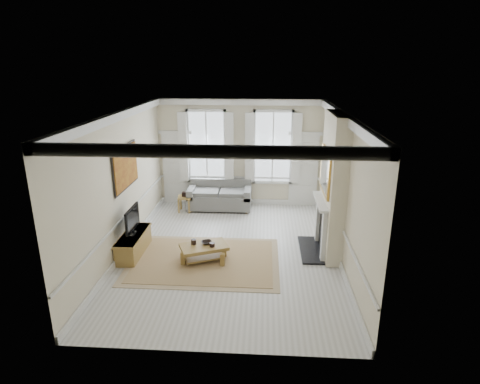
# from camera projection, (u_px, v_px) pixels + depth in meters

# --- Properties ---
(floor) EXTENTS (7.20, 7.20, 0.00)m
(floor) POSITION_uv_depth(u_px,v_px,m) (230.00, 252.00, 9.90)
(floor) COLOR #B7B5AD
(floor) RESTS_ON ground
(ceiling) EXTENTS (7.20, 7.20, 0.00)m
(ceiling) POSITION_uv_depth(u_px,v_px,m) (229.00, 113.00, 8.85)
(ceiling) COLOR white
(ceiling) RESTS_ON back_wall
(back_wall) EXTENTS (5.20, 0.00, 5.20)m
(back_wall) POSITION_uv_depth(u_px,v_px,m) (240.00, 153.00, 12.79)
(back_wall) COLOR beige
(back_wall) RESTS_ON floor
(left_wall) EXTENTS (0.00, 7.20, 7.20)m
(left_wall) POSITION_uv_depth(u_px,v_px,m) (121.00, 184.00, 9.53)
(left_wall) COLOR beige
(left_wall) RESTS_ON floor
(right_wall) EXTENTS (0.00, 7.20, 7.20)m
(right_wall) POSITION_uv_depth(u_px,v_px,m) (342.00, 188.00, 9.22)
(right_wall) COLOR beige
(right_wall) RESTS_ON floor
(window_left) EXTENTS (1.26, 0.20, 2.20)m
(window_left) POSITION_uv_depth(u_px,v_px,m) (207.00, 147.00, 12.74)
(window_left) COLOR #B2BCC6
(window_left) RESTS_ON back_wall
(window_right) EXTENTS (1.26, 0.20, 2.20)m
(window_right) POSITION_uv_depth(u_px,v_px,m) (273.00, 148.00, 12.62)
(window_right) COLOR #B2BCC6
(window_right) RESTS_ON back_wall
(door_left) EXTENTS (0.90, 0.08, 2.30)m
(door_left) POSITION_uv_depth(u_px,v_px,m) (177.00, 169.00, 13.05)
(door_left) COLOR silver
(door_left) RESTS_ON floor
(door_right) EXTENTS (0.90, 0.08, 2.30)m
(door_right) POSITION_uv_depth(u_px,v_px,m) (304.00, 171.00, 12.80)
(door_right) COLOR silver
(door_right) RESTS_ON floor
(painting) EXTENTS (0.05, 1.66, 1.06)m
(painting) POSITION_uv_depth(u_px,v_px,m) (126.00, 167.00, 9.70)
(painting) COLOR #A9761D
(painting) RESTS_ON left_wall
(chimney_breast) EXTENTS (0.35, 1.70, 3.38)m
(chimney_breast) POSITION_uv_depth(u_px,v_px,m) (333.00, 186.00, 9.42)
(chimney_breast) COLOR beige
(chimney_breast) RESTS_ON floor
(hearth) EXTENTS (0.55, 1.50, 0.05)m
(hearth) POSITION_uv_depth(u_px,v_px,m) (311.00, 250.00, 9.96)
(hearth) COLOR black
(hearth) RESTS_ON floor
(fireplace) EXTENTS (0.21, 1.45, 1.33)m
(fireplace) POSITION_uv_depth(u_px,v_px,m) (321.00, 224.00, 9.73)
(fireplace) COLOR silver
(fireplace) RESTS_ON floor
(mirror) EXTENTS (0.06, 1.26, 1.06)m
(mirror) POSITION_uv_depth(u_px,v_px,m) (325.00, 171.00, 9.32)
(mirror) COLOR #C08C34
(mirror) RESTS_ON chimney_breast
(sofa) EXTENTS (1.97, 0.96, 0.89)m
(sofa) POSITION_uv_depth(u_px,v_px,m) (220.00, 197.00, 12.77)
(sofa) COLOR #585856
(sofa) RESTS_ON floor
(side_table) EXTENTS (0.45, 0.45, 0.49)m
(side_table) POSITION_uv_depth(u_px,v_px,m) (185.00, 199.00, 12.48)
(side_table) COLOR olive
(side_table) RESTS_ON floor
(rug) EXTENTS (3.50, 2.60, 0.02)m
(rug) POSITION_uv_depth(u_px,v_px,m) (204.00, 260.00, 9.46)
(rug) COLOR tan
(rug) RESTS_ON floor
(coffee_table) EXTENTS (1.23, 0.99, 0.40)m
(coffee_table) POSITION_uv_depth(u_px,v_px,m) (204.00, 248.00, 9.36)
(coffee_table) COLOR olive
(coffee_table) RESTS_ON rug
(ceramic_pot_a) EXTENTS (0.12, 0.12, 0.12)m
(ceramic_pot_a) POSITION_uv_depth(u_px,v_px,m) (194.00, 242.00, 9.38)
(ceramic_pot_a) COLOR black
(ceramic_pot_a) RESTS_ON coffee_table
(ceramic_pot_b) EXTENTS (0.13, 0.13, 0.09)m
(ceramic_pot_b) POSITION_uv_depth(u_px,v_px,m) (212.00, 245.00, 9.26)
(ceramic_pot_b) COLOR black
(ceramic_pot_b) RESTS_ON coffee_table
(bowl) EXTENTS (0.31, 0.31, 0.06)m
(bowl) POSITION_uv_depth(u_px,v_px,m) (207.00, 242.00, 9.42)
(bowl) COLOR black
(bowl) RESTS_ON coffee_table
(tv_stand) EXTENTS (0.47, 1.45, 0.52)m
(tv_stand) POSITION_uv_depth(u_px,v_px,m) (134.00, 244.00, 9.74)
(tv_stand) COLOR olive
(tv_stand) RESTS_ON floor
(tv) EXTENTS (0.08, 0.90, 0.68)m
(tv) POSITION_uv_depth(u_px,v_px,m) (132.00, 219.00, 9.53)
(tv) COLOR black
(tv) RESTS_ON tv_stand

